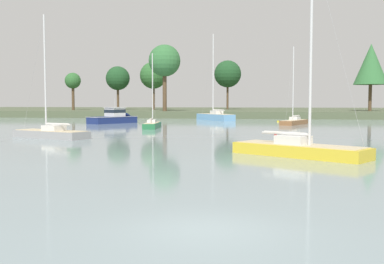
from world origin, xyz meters
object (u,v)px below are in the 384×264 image
(sailboat_skyblue, at_px, (215,118))
(mooring_buoy_red, at_px, (275,134))
(sailboat_green, at_px, (152,126))
(sailboat_yellow, at_px, (299,152))
(mooring_buoy_yellow, at_px, (278,121))
(cruiser_navy, at_px, (117,120))
(sailboat_wood, at_px, (294,123))
(sailboat_grey, at_px, (51,135))

(sailboat_skyblue, relative_size, mooring_buoy_red, 43.03)
(sailboat_green, bearing_deg, sailboat_yellow, -59.99)
(sailboat_skyblue, bearing_deg, mooring_buoy_yellow, -22.29)
(cruiser_navy, distance_m, sailboat_skyblue, 18.80)
(sailboat_wood, xyz_separation_m, sailboat_grey, (-24.18, -28.66, -0.01))
(cruiser_navy, distance_m, mooring_buoy_red, 31.97)
(cruiser_navy, distance_m, sailboat_yellow, 47.60)
(sailboat_skyblue, bearing_deg, cruiser_navy, -138.82)
(sailboat_grey, relative_size, sailboat_yellow, 0.90)
(sailboat_wood, bearing_deg, mooring_buoy_red, -98.89)
(sailboat_yellow, bearing_deg, sailboat_skyblue, 101.38)
(cruiser_navy, distance_m, sailboat_grey, 29.42)
(sailboat_grey, bearing_deg, sailboat_yellow, -27.38)
(cruiser_navy, xyz_separation_m, sailboat_skyblue, (14.15, 12.38, -0.18))
(sailboat_green, distance_m, sailboat_grey, 17.65)
(sailboat_wood, xyz_separation_m, sailboat_yellow, (-2.28, -40.00, 0.02))
(sailboat_skyblue, xyz_separation_m, sailboat_grey, (-11.24, -41.66, -0.10))
(sailboat_green, relative_size, mooring_buoy_yellow, 25.90)
(sailboat_grey, xyz_separation_m, mooring_buoy_yellow, (22.12, 37.20, -0.18))
(sailboat_wood, distance_m, sailboat_green, 22.01)
(cruiser_navy, relative_size, mooring_buoy_yellow, 23.33)
(sailboat_green, distance_m, sailboat_yellow, 32.39)
(cruiser_navy, xyz_separation_m, mooring_buoy_yellow, (25.03, 7.92, -0.46))
(sailboat_green, height_order, sailboat_grey, sailboat_grey)
(sailboat_skyblue, xyz_separation_m, sailboat_yellow, (10.66, -53.00, -0.07))
(sailboat_wood, relative_size, sailboat_skyblue, 0.73)
(cruiser_navy, bearing_deg, sailboat_yellow, -58.58)
(cruiser_navy, height_order, mooring_buoy_yellow, cruiser_navy)
(sailboat_yellow, bearing_deg, sailboat_wood, 86.74)
(sailboat_wood, xyz_separation_m, mooring_buoy_yellow, (-2.06, 8.53, -0.18))
(sailboat_skyblue, xyz_separation_m, mooring_buoy_red, (9.71, -33.65, -0.28))
(sailboat_green, bearing_deg, cruiser_navy, 124.41)
(sailboat_skyblue, bearing_deg, sailboat_yellow, -78.62)
(mooring_buoy_yellow, bearing_deg, sailboat_skyblue, 157.71)
(sailboat_grey, distance_m, mooring_buoy_yellow, 43.28)
(sailboat_yellow, xyz_separation_m, mooring_buoy_yellow, (0.21, 48.54, -0.20))
(sailboat_skyblue, relative_size, mooring_buoy_yellow, 41.88)
(sailboat_grey, bearing_deg, mooring_buoy_red, 20.90)
(mooring_buoy_red, xyz_separation_m, mooring_buoy_yellow, (1.17, 29.19, 0.00))
(sailboat_wood, relative_size, mooring_buoy_red, 31.30)
(sailboat_grey, bearing_deg, sailboat_skyblue, 74.90)
(sailboat_skyblue, bearing_deg, sailboat_grey, -105.10)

